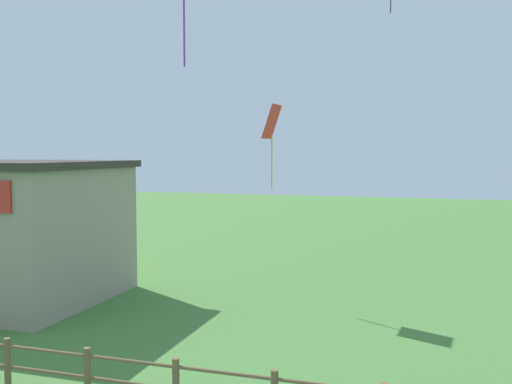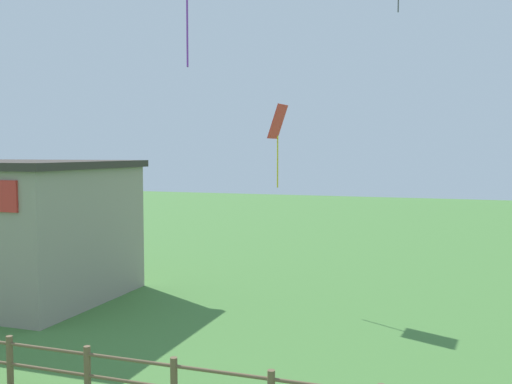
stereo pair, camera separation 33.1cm
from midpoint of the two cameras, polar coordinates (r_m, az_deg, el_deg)
kite_red_diamond at (r=19.64m, az=1.11°, el=6.37°), size 0.51×0.92×2.85m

